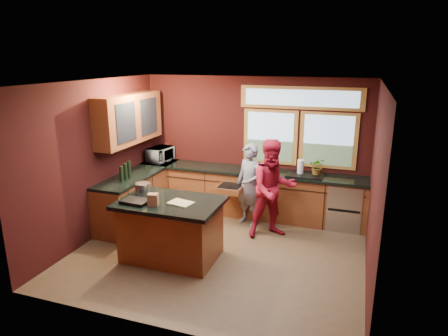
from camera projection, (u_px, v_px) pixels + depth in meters
The scene contains 14 objects.
floor at pixel (219, 252), 6.49m from camera, with size 4.50×4.50×0.00m, color brown.
room_shell at pixel (191, 137), 6.48m from camera, with size 4.52×4.02×2.71m.
back_counter at pixel (258, 193), 7.84m from camera, with size 4.50×0.64×0.93m.
left_counter at pixel (140, 195), 7.75m from camera, with size 0.64×2.30×0.93m.
island at pixel (171, 229), 6.18m from camera, with size 1.55×1.05×0.95m.
person_grey at pixel (249, 185), 7.37m from camera, with size 0.56×0.37×1.54m, color slate.
person_red at pixel (273, 189), 6.85m from camera, with size 0.84×0.66×1.73m, color maroon.
microwave at pixel (160, 154), 8.35m from camera, with size 0.55×0.37×0.30m, color #999999.
potted_plant at pixel (318, 167), 7.37m from camera, with size 0.30×0.26×0.33m, color #999999.
paper_towel at pixel (300, 167), 7.43m from camera, with size 0.12×0.12×0.28m, color white.
cutting_board at pixel (181, 203), 5.94m from camera, with size 0.35×0.25×0.02m, color tan.
stock_pot at pixel (143, 189), 6.34m from camera, with size 0.24×0.24×0.18m, color #B9BABE.
paper_bag at pixel (153, 200), 5.85m from camera, with size 0.15×0.12×0.18m, color brown.
black_tray at pixel (135, 201), 5.96m from camera, with size 0.40×0.28×0.05m, color black.
Camera 1 is at (1.99, -5.53, 3.06)m, focal length 32.00 mm.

